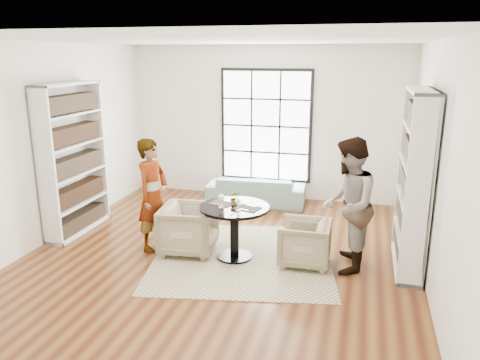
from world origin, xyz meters
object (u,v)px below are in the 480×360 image
(person_left, at_px, (153,195))
(pedestal_table, at_px, (234,221))
(armchair_left, at_px, (189,229))
(wine_glass_left, at_px, (221,198))
(armchair_right, at_px, (304,243))
(wine_glass_right, at_px, (238,201))
(flower_centerpiece, at_px, (235,198))
(person_right, at_px, (348,206))
(sofa, at_px, (256,190))

(person_left, bearing_deg, pedestal_table, -83.47)
(armchair_left, bearing_deg, wine_glass_left, -110.53)
(armchair_right, height_order, wine_glass_right, wine_glass_right)
(flower_centerpiece, bearing_deg, person_right, 0.19)
(pedestal_table, relative_size, armchair_right, 1.42)
(person_left, xyz_separation_m, wine_glass_right, (1.35, -0.21, 0.08))
(pedestal_table, distance_m, person_right, 1.57)
(person_right, bearing_deg, wine_glass_left, -83.82)
(pedestal_table, relative_size, armchair_left, 1.25)
(pedestal_table, distance_m, wine_glass_right, 0.40)
(armchair_right, bearing_deg, person_right, 89.53)
(wine_glass_left, bearing_deg, wine_glass_right, -16.12)
(pedestal_table, bearing_deg, armchair_left, 176.96)
(wine_glass_right, bearing_deg, person_right, 9.25)
(armchair_left, bearing_deg, sofa, -15.93)
(armchair_left, xyz_separation_m, wine_glass_left, (0.54, -0.14, 0.56))
(wine_glass_right, xyz_separation_m, flower_centerpiece, (-0.10, 0.23, -0.03))
(wine_glass_left, distance_m, flower_centerpiece, 0.22)
(sofa, bearing_deg, armchair_left, 76.46)
(person_left, height_order, person_right, person_right)
(wine_glass_left, bearing_deg, armchair_left, 165.79)
(pedestal_table, relative_size, person_right, 0.54)
(armchair_left, height_order, person_left, person_left)
(armchair_right, bearing_deg, wine_glass_right, -75.68)
(sofa, bearing_deg, person_right, 122.33)
(armchair_left, distance_m, person_left, 0.73)
(person_right, xyz_separation_m, flower_centerpiece, (-1.54, -0.01, -0.02))
(wine_glass_right, bearing_deg, armchair_right, 14.79)
(armchair_left, height_order, person_right, person_right)
(wine_glass_right, bearing_deg, person_left, 171.09)
(armchair_left, distance_m, person_right, 2.30)
(wine_glass_right, bearing_deg, flower_centerpiece, 113.64)
(sofa, xyz_separation_m, person_right, (1.81, -2.47, 0.63))
(person_right, bearing_deg, armchair_left, -88.60)
(armchair_right, height_order, person_left, person_left)
(person_right, distance_m, wine_glass_left, 1.70)
(armchair_left, relative_size, person_right, 0.44)
(pedestal_table, height_order, flower_centerpiece, flower_centerpiece)
(sofa, relative_size, flower_centerpiece, 9.22)
(armchair_right, bearing_deg, armchair_left, -89.71)
(armchair_left, relative_size, armchair_right, 1.14)
(person_left, height_order, wine_glass_right, person_left)
(armchair_right, xyz_separation_m, wine_glass_left, (-1.15, -0.16, 0.60))
(pedestal_table, xyz_separation_m, sofa, (-0.28, 2.53, -0.29))
(armchair_right, bearing_deg, wine_glass_left, -82.58)
(wine_glass_left, bearing_deg, sofa, 92.52)
(person_left, bearing_deg, sofa, -13.07)
(person_left, distance_m, person_right, 2.79)
(armchair_left, height_order, flower_centerpiece, flower_centerpiece)
(person_left, distance_m, wine_glass_left, 1.10)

